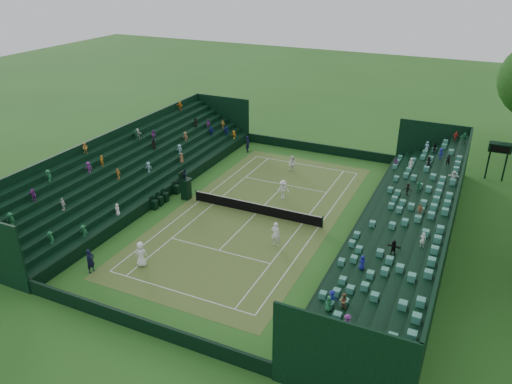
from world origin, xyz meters
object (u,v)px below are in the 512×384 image
player_far_west (292,164)px  player_near_east (276,234)px  player_far_east (283,189)px  tennis_net (256,208)px  umpire_chair (186,186)px  player_near_west (141,254)px

player_far_west → player_near_east: bearing=-58.6°
player_far_west → player_far_east: size_ratio=0.95×
tennis_net → player_far_west: bearing=93.1°
umpire_chair → player_near_east: size_ratio=1.47×
player_near_west → player_far_west: 20.29m
umpire_chair → player_far_west: bearing=57.1°
umpire_chair → player_near_east: bearing=-21.0°
player_near_east → tennis_net: bearing=-51.4°
player_near_east → player_far_east: size_ratio=1.10×
umpire_chair → player_far_west: 11.54m
player_far_east → player_near_east: bearing=-103.4°
player_near_east → player_far_west: bearing=-76.1°
player_near_west → tennis_net: bearing=-127.8°
player_far_west → player_far_east: player_far_east is taller
player_near_west → player_far_west: (3.38, 20.01, -0.09)m
tennis_net → player_near_west: 11.08m
player_far_west → player_near_west: bearing=-84.4°
player_near_east → player_far_east: player_near_east is taller
tennis_net → umpire_chair: bearing=-179.7°
player_near_west → player_near_east: size_ratio=0.96×
tennis_net → player_far_west: size_ratio=6.97×
umpire_chair → tennis_net: bearing=0.3°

